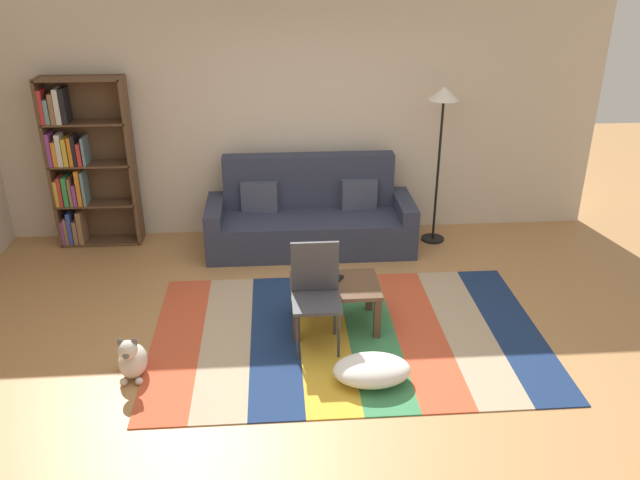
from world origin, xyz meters
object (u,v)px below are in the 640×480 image
(pouf, at_px, (372,370))
(coffee_table, at_px, (335,291))
(dog, at_px, (132,359))
(folding_chair, at_px, (316,287))
(tv_remote, at_px, (338,279))
(couch, at_px, (310,218))
(bookshelf, at_px, (81,165))
(standing_lamp, at_px, (443,114))

(pouf, bearing_deg, coffee_table, 104.10)
(dog, relative_size, folding_chair, 0.44)
(coffee_table, bearing_deg, tv_remote, 60.51)
(couch, distance_m, bookshelf, 2.56)
(couch, relative_size, pouf, 3.72)
(couch, relative_size, standing_lamp, 1.29)
(coffee_table, relative_size, dog, 1.95)
(bookshelf, distance_m, coffee_table, 3.31)
(coffee_table, relative_size, standing_lamp, 0.44)
(dog, relative_size, tv_remote, 2.65)
(couch, distance_m, standing_lamp, 1.82)
(pouf, xyz_separation_m, standing_lamp, (1.09, 2.59, 1.36))
(bookshelf, relative_size, coffee_table, 2.41)
(tv_remote, bearing_deg, folding_chair, -93.96)
(coffee_table, distance_m, tv_remote, 0.11)
(couch, relative_size, dog, 5.69)
(bookshelf, height_order, standing_lamp, bookshelf)
(couch, distance_m, tv_remote, 1.63)
(folding_chair, bearing_deg, dog, -153.20)
(dog, distance_m, folding_chair, 1.56)
(coffee_table, height_order, standing_lamp, standing_lamp)
(bookshelf, relative_size, tv_remote, 12.45)
(bookshelf, relative_size, dog, 4.70)
(pouf, xyz_separation_m, tv_remote, (-0.18, 0.91, 0.32))
(tv_remote, bearing_deg, pouf, -48.15)
(bookshelf, xyz_separation_m, dog, (0.94, -2.60, -0.76))
(coffee_table, distance_m, folding_chair, 0.37)
(dog, distance_m, tv_remote, 1.85)
(standing_lamp, xyz_separation_m, folding_chair, (-1.49, -1.99, -0.93))
(tv_remote, xyz_separation_m, folding_chair, (-0.22, -0.32, 0.11))
(bookshelf, height_order, coffee_table, bookshelf)
(coffee_table, bearing_deg, dog, -158.96)
(couch, distance_m, folding_chair, 1.95)
(coffee_table, height_order, pouf, coffee_table)
(bookshelf, relative_size, folding_chair, 2.07)
(standing_lamp, bearing_deg, dog, -141.23)
(dog, bearing_deg, folding_chair, 14.58)
(couch, xyz_separation_m, folding_chair, (-0.07, -1.94, 0.20))
(couch, bearing_deg, tv_remote, -84.65)
(dog, height_order, standing_lamp, standing_lamp)
(couch, height_order, pouf, couch)
(tv_remote, bearing_deg, bookshelf, 174.83)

